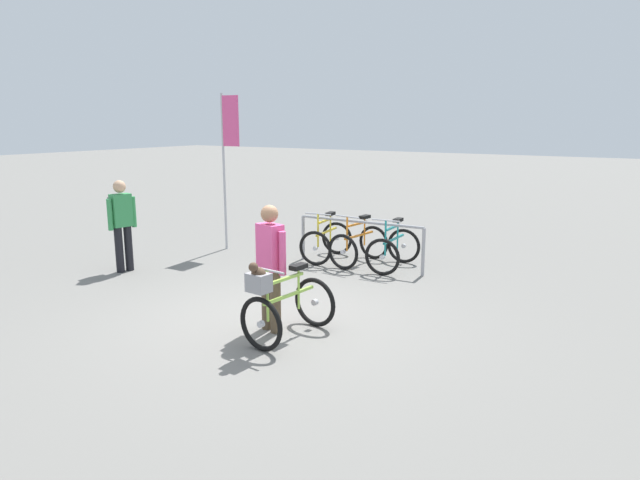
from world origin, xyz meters
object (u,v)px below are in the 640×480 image
object	(u,v)px
racked_bike_yellow	(326,241)
pedestrian_with_backpack	(121,220)
person_with_featured_bike	(271,262)
racked_bike_teal	(393,249)
racked_bike_orange	(359,245)
banner_flag	(228,142)
featured_bicycle	(283,303)

from	to	relation	value
racked_bike_yellow	pedestrian_with_backpack	distance (m)	3.79
person_with_featured_bike	racked_bike_teal	bearing A→B (deg)	89.38
racked_bike_yellow	racked_bike_orange	distance (m)	0.70
banner_flag	racked_bike_teal	bearing A→B (deg)	5.43
racked_bike_teal	featured_bicycle	xyz separation A→B (m)	(0.29, -3.87, 0.12)
racked_bike_teal	person_with_featured_bike	world-z (taller)	person_with_featured_bike
racked_bike_orange	pedestrian_with_backpack	world-z (taller)	pedestrian_with_backpack
racked_bike_yellow	racked_bike_teal	distance (m)	1.40
racked_bike_teal	banner_flag	distance (m)	4.03
racked_bike_yellow	featured_bicycle	world-z (taller)	featured_bicycle
racked_bike_teal	person_with_featured_bike	size ratio (longest dim) A/B	0.68
racked_bike_teal	banner_flag	size ratio (longest dim) A/B	0.35
racked_bike_teal	racked_bike_yellow	bearing A→B (deg)	-178.26
featured_bicycle	racked_bike_teal	bearing A→B (deg)	94.30
banner_flag	pedestrian_with_backpack	bearing A→B (deg)	-101.78
racked_bike_teal	person_with_featured_bike	distance (m)	3.70
featured_bicycle	pedestrian_with_backpack	bearing A→B (deg)	164.86
racked_bike_yellow	racked_bike_teal	xyz separation A→B (m)	(1.40, 0.04, 0.00)
racked_bike_orange	pedestrian_with_backpack	xyz separation A→B (m)	(-3.35, -2.67, 0.57)
featured_bicycle	pedestrian_with_backpack	distance (m)	4.52
racked_bike_orange	racked_bike_yellow	bearing A→B (deg)	-178.26
pedestrian_with_backpack	banner_flag	bearing A→B (deg)	78.22
racked_bike_orange	featured_bicycle	xyz separation A→B (m)	(0.99, -3.84, 0.12)
racked_bike_teal	featured_bicycle	bearing A→B (deg)	-85.70
racked_bike_yellow	pedestrian_with_backpack	xyz separation A→B (m)	(-2.65, -2.65, 0.57)
pedestrian_with_backpack	banner_flag	world-z (taller)	banner_flag
racked_bike_orange	featured_bicycle	distance (m)	3.97
racked_bike_yellow	banner_flag	distance (m)	2.87
racked_bike_teal	racked_bike_orange	bearing A→B (deg)	-178.26
racked_bike_orange	featured_bicycle	size ratio (longest dim) A/B	0.94
racked_bike_orange	banner_flag	bearing A→B (deg)	-173.68
racked_bike_yellow	pedestrian_with_backpack	bearing A→B (deg)	-135.05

